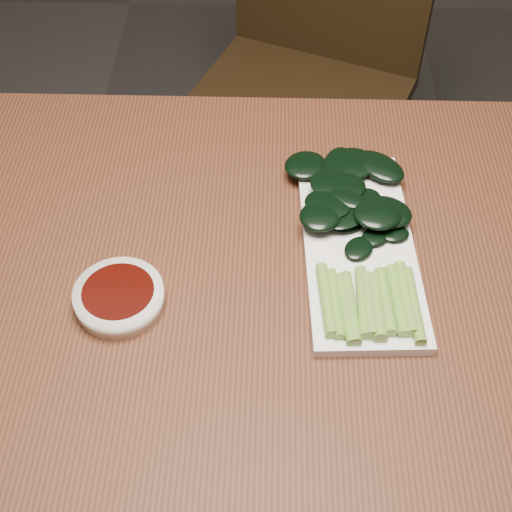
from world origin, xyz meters
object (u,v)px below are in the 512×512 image
(serving_plate, at_px, (359,247))
(gai_lan, at_px, (356,224))
(sauce_bowl, at_px, (119,297))
(chair_far, at_px, (307,70))
(table, at_px, (262,326))

(serving_plate, height_order, gai_lan, gai_lan)
(serving_plate, relative_size, gai_lan, 0.97)
(sauce_bowl, xyz_separation_m, gai_lan, (0.29, 0.12, 0.01))
(chair_far, xyz_separation_m, serving_plate, (0.04, -0.79, 0.27))
(serving_plate, bearing_deg, chair_far, 92.84)
(table, relative_size, gai_lan, 4.01)
(chair_far, distance_m, gai_lan, 0.81)
(chair_far, xyz_separation_m, gai_lan, (0.04, -0.76, 0.29))
(sauce_bowl, xyz_separation_m, serving_plate, (0.30, 0.10, -0.01))
(table, relative_size, serving_plate, 4.15)
(table, xyz_separation_m, chair_far, (0.08, 0.86, -0.19))
(sauce_bowl, distance_m, serving_plate, 0.31)
(chair_far, height_order, serving_plate, chair_far)
(serving_plate, bearing_deg, table, -148.87)
(table, distance_m, chair_far, 0.89)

